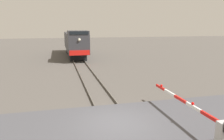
{
  "coord_description": "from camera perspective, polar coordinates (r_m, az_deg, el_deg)",
  "views": [
    {
      "loc": [
        -2.69,
        -9.6,
        4.8
      ],
      "look_at": [
        1.02,
        5.37,
        1.67
      ],
      "focal_mm": 35.15,
      "sensor_mm": 36.0,
      "label": 1
    }
  ],
  "objects": [
    {
      "name": "rail_track_left",
      "position": [
        10.88,
        -2.16,
        -14.28
      ],
      "size": [
        0.08,
        80.0,
        0.15
      ],
      "primitive_type": "cube",
      "color": "#59544C",
      "rests_on": "ground_plane"
    },
    {
      "name": "rail_track_right",
      "position": [
        11.23,
        5.23,
        -13.46
      ],
      "size": [
        0.08,
        80.0,
        0.15
      ],
      "primitive_type": "cube",
      "color": "#59544C",
      "rests_on": "ground_plane"
    },
    {
      "name": "crossing_gate",
      "position": [
        10.32,
        23.57,
        -12.21
      ],
      "size": [
        0.36,
        6.37,
        1.31
      ],
      "color": "silver",
      "rests_on": "ground_plane"
    },
    {
      "name": "road_surface",
      "position": [
        11.03,
        1.6,
        -13.88
      ],
      "size": [
        36.0,
        5.03,
        0.16
      ],
      "primitive_type": "cube",
      "color": "#47474C",
      "rests_on": "ground_plane"
    },
    {
      "name": "ground_plane",
      "position": [
        11.07,
        1.6,
        -14.24
      ],
      "size": [
        160.0,
        160.0,
        0.0
      ],
      "primitive_type": "plane",
      "color": "#514C47"
    },
    {
      "name": "locomotive",
      "position": [
        35.58,
        -9.63,
        7.08
      ],
      "size": [
        2.73,
        15.36,
        4.15
      ],
      "color": "black",
      "rests_on": "ground_plane"
    }
  ]
}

